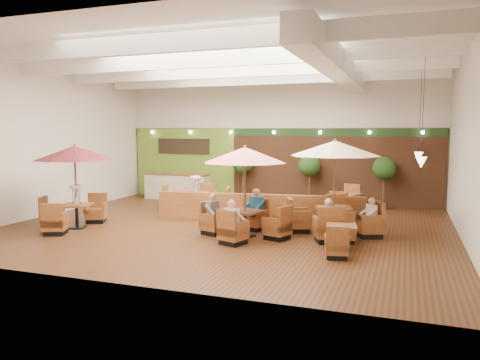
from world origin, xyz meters
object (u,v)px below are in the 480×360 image
at_px(table_3, 196,201).
at_px(diner_2, 214,210).
at_px(topiary_0, 243,166).
at_px(diner_1, 255,206).
at_px(table_1, 245,175).
at_px(topiary_1, 310,167).
at_px(table_0, 73,168).
at_px(diner_0, 233,217).
at_px(diner_4, 370,213).
at_px(topiary_2, 384,170).
at_px(table_2, 334,170).
at_px(booth_divider, 259,208).
at_px(diner_3, 328,216).
at_px(service_counter, 177,186).
at_px(table_5, 345,205).
at_px(table_4, 341,238).

relative_size(table_3, diner_2, 3.69).
distance_m(topiary_0, diner_1, 5.94).
distance_m(table_1, topiary_1, 6.44).
bearing_deg(table_1, table_3, 153.05).
height_order(table_0, diner_0, table_0).
height_order(table_3, diner_4, table_3).
relative_size(table_1, topiary_2, 1.34).
distance_m(table_1, table_3, 4.65).
bearing_deg(diner_1, table_2, -152.69).
distance_m(booth_divider, table_3, 3.01).
height_order(diner_0, diner_3, diner_0).
distance_m(table_2, diner_0, 3.44).
distance_m(topiary_2, diner_2, 7.92).
bearing_deg(diner_2, diner_3, 115.79).
xyz_separation_m(service_counter, table_0, (-0.13, -6.85, 1.34)).
height_order(table_0, table_5, table_0).
bearing_deg(table_1, table_4, 7.26).
height_order(service_counter, table_5, service_counter).
height_order(service_counter, table_4, service_counter).
bearing_deg(table_5, table_3, -145.54).
relative_size(table_4, topiary_0, 1.08).
xyz_separation_m(table_1, diner_1, (0.00, 0.99, -1.05)).
relative_size(diner_2, diner_4, 1.07).
relative_size(table_0, topiary_1, 1.31).
distance_m(service_counter, booth_divider, 6.57).
xyz_separation_m(table_2, table_5, (-0.06, 3.41, -1.54)).
distance_m(diner_0, diner_3, 2.65).
xyz_separation_m(topiary_0, diner_4, (5.76, -5.24, -0.87)).
xyz_separation_m(table_2, diner_3, (-0.00, -1.06, -1.18)).
distance_m(table_4, topiary_2, 7.16).
relative_size(service_counter, topiary_2, 1.43).
relative_size(booth_divider, topiary_0, 3.31).
bearing_deg(table_0, diner_0, -27.09).
xyz_separation_m(service_counter, diner_4, (8.89, -5.04, 0.15)).
relative_size(service_counter, diner_3, 3.77).
height_order(table_1, topiary_0, table_1).
distance_m(table_5, diner_2, 5.68).
relative_size(table_2, diner_2, 3.90).
height_order(table_2, topiary_1, table_2).
bearing_deg(topiary_0, diner_3, -53.19).
relative_size(table_1, diner_1, 3.28).
relative_size(booth_divider, table_3, 2.49).
bearing_deg(diner_3, diner_4, 25.96).
bearing_deg(topiary_1, topiary_2, -0.00).
xyz_separation_m(booth_divider, table_2, (2.67, -0.99, 1.45)).
height_order(booth_divider, diner_1, diner_1).
height_order(booth_divider, topiary_1, topiary_1).
bearing_deg(topiary_2, table_5, -124.32).
bearing_deg(table_5, diner_2, -105.87).
height_order(table_5, topiary_0, topiary_0).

